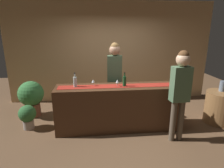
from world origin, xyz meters
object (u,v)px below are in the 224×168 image
(wine_bottle_clear, at_px, (75,82))
(wine_bottle_green, at_px, (124,81))
(wine_bottle_amber, at_px, (174,80))
(potted_plant_small, at_px, (28,115))
(potted_plant_tall, at_px, (31,96))
(customer_sipping, at_px, (180,87))
(vase_on_side_table, at_px, (222,86))
(wine_glass_near_customer, at_px, (93,81))
(bartender, at_px, (115,72))
(round_side_table, at_px, (220,107))
(wine_glass_mid_counter, at_px, (117,81))

(wine_bottle_clear, xyz_separation_m, wine_bottle_green, (1.02, -0.06, 0.00))
(wine_bottle_amber, distance_m, potted_plant_small, 3.25)
(wine_bottle_clear, relative_size, wine_bottle_amber, 1.00)
(wine_bottle_clear, relative_size, potted_plant_tall, 0.34)
(customer_sipping, bearing_deg, potted_plant_small, 162.57)
(customer_sipping, bearing_deg, potted_plant_tall, 152.09)
(wine_bottle_green, height_order, vase_on_side_table, wine_bottle_green)
(wine_bottle_green, bearing_deg, potted_plant_tall, 158.43)
(wine_bottle_amber, distance_m, vase_on_side_table, 1.27)
(wine_bottle_clear, distance_m, vase_on_side_table, 3.33)
(vase_on_side_table, bearing_deg, wine_glass_near_customer, -178.80)
(wine_glass_near_customer, distance_m, potted_plant_small, 1.64)
(bartender, distance_m, potted_plant_tall, 2.16)
(wine_bottle_green, height_order, round_side_table, wine_bottle_green)
(wine_bottle_amber, distance_m, potted_plant_tall, 3.41)
(customer_sipping, bearing_deg, bartender, 129.25)
(wine_bottle_green, relative_size, wine_glass_mid_counter, 2.10)
(vase_on_side_table, height_order, potted_plant_tall, vase_on_side_table)
(bartender, relative_size, vase_on_side_table, 7.62)
(wine_bottle_green, distance_m, potted_plant_tall, 2.41)
(wine_bottle_amber, bearing_deg, potted_plant_small, 176.28)
(wine_bottle_amber, bearing_deg, bartender, 152.76)
(wine_bottle_amber, relative_size, round_side_table, 0.41)
(vase_on_side_table, bearing_deg, customer_sipping, -152.34)
(potted_plant_small, bearing_deg, wine_glass_mid_counter, -5.32)
(wine_glass_near_customer, relative_size, bartender, 0.08)
(wine_glass_near_customer, xyz_separation_m, potted_plant_tall, (-1.54, 0.78, -0.56))
(wine_glass_mid_counter, relative_size, potted_plant_small, 0.27)
(wine_bottle_clear, bearing_deg, round_side_table, 0.18)
(vase_on_side_table, bearing_deg, wine_bottle_clear, -178.45)
(bartender, relative_size, potted_plant_small, 3.37)
(wine_glass_mid_counter, xyz_separation_m, vase_on_side_table, (2.46, 0.13, -0.22))
(round_side_table, distance_m, potted_plant_tall, 4.54)
(vase_on_side_table, distance_m, potted_plant_small, 4.43)
(wine_bottle_clear, bearing_deg, potted_plant_tall, 145.35)
(vase_on_side_table, xyz_separation_m, potted_plant_tall, (-4.49, 0.72, -0.34))
(potted_plant_tall, bearing_deg, wine_bottle_amber, -15.06)
(wine_bottle_clear, height_order, potted_plant_small, wine_bottle_clear)
(wine_bottle_green, relative_size, bartender, 0.17)
(wine_glass_near_customer, xyz_separation_m, vase_on_side_table, (2.95, 0.06, -0.22))
(wine_glass_near_customer, xyz_separation_m, round_side_table, (2.93, -0.02, -0.71))
(wine_bottle_green, distance_m, wine_glass_mid_counter, 0.15)
(wine_bottle_clear, xyz_separation_m, potted_plant_tall, (-1.17, 0.81, -0.56))
(wine_bottle_amber, distance_m, wine_glass_near_customer, 1.71)
(wine_bottle_amber, height_order, bartender, bartender)
(vase_on_side_table, bearing_deg, potted_plant_small, 179.38)
(wine_bottle_clear, bearing_deg, wine_glass_mid_counter, -2.84)
(wine_bottle_amber, xyz_separation_m, wine_glass_near_customer, (-1.71, 0.10, -0.01))
(wine_bottle_amber, xyz_separation_m, potted_plant_small, (-3.16, 0.21, -0.77))
(wine_glass_near_customer, distance_m, potted_plant_tall, 1.81)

